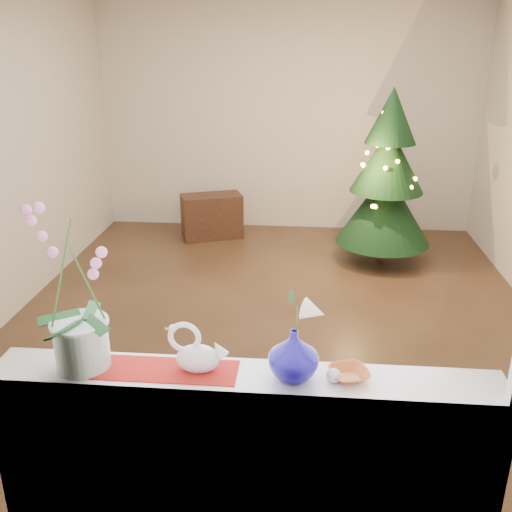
{
  "coord_description": "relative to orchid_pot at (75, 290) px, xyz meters",
  "views": [
    {
      "loc": [
        0.23,
        -4.43,
        2.26
      ],
      "look_at": [
        -0.04,
        -1.4,
        1.09
      ],
      "focal_mm": 40.0,
      "sensor_mm": 36.0,
      "label": 1
    }
  ],
  "objects": [
    {
      "name": "blue_vase",
      "position": [
        0.91,
        -0.01,
        -0.24
      ],
      "size": [
        0.31,
        0.31,
        0.26
      ],
      "primitive_type": "imported",
      "rotation": [
        0.0,
        0.0,
        0.37
      ],
      "color": "#0C076B",
      "rests_on": "windowsill"
    },
    {
      "name": "side_table",
      "position": [
        -0.17,
        4.37,
        -1.02
      ],
      "size": [
        0.77,
        0.57,
        0.52
      ],
      "primitive_type": "cube",
      "rotation": [
        0.0,
        0.0,
        0.35
      ],
      "color": "black",
      "rests_on": "ground"
    },
    {
      "name": "wall_front",
      "position": [
        0.7,
        -0.13,
        0.07
      ],
      "size": [
        4.5,
        0.1,
        2.7
      ],
      "primitive_type": "cube",
      "color": "beige",
      "rests_on": "ground"
    },
    {
      "name": "wall_back",
      "position": [
        0.7,
        4.87,
        0.07
      ],
      "size": [
        4.5,
        0.1,
        2.7
      ],
      "primitive_type": "cube",
      "color": "beige",
      "rests_on": "ground"
    },
    {
      "name": "orchid_pot",
      "position": [
        0.0,
        0.0,
        0.0
      ],
      "size": [
        0.27,
        0.27,
        0.73
      ],
      "primitive_type": null,
      "rotation": [
        0.0,
        0.0,
        0.08
      ],
      "color": "white",
      "rests_on": "windowsill"
    },
    {
      "name": "window_frame",
      "position": [
        0.7,
        -0.1,
        0.42
      ],
      "size": [
        2.22,
        0.06,
        1.6
      ],
      "primitive_type": null,
      "color": "white",
      "rests_on": "windowsill"
    },
    {
      "name": "paperweight",
      "position": [
        1.07,
        -0.02,
        -0.33
      ],
      "size": [
        0.08,
        0.08,
        0.06
      ],
      "primitive_type": "sphere",
      "rotation": [
        0.0,
        0.0,
        0.38
      ],
      "color": "silver",
      "rests_on": "windowsill"
    },
    {
      "name": "windowsill",
      "position": [
        0.7,
        0.0,
        -0.38
      ],
      "size": [
        2.2,
        0.26,
        0.04
      ],
      "primitive_type": "cube",
      "color": "white",
      "rests_on": "window_apron"
    },
    {
      "name": "swan",
      "position": [
        0.5,
        0.01,
        -0.26
      ],
      "size": [
        0.28,
        0.19,
        0.22
      ],
      "primitive_type": null,
      "rotation": [
        0.0,
        0.0,
        -0.32
      ],
      "color": "silver",
      "rests_on": "windowsill"
    },
    {
      "name": "runner",
      "position": [
        0.32,
        0.0,
        -0.36
      ],
      "size": [
        0.7,
        0.2,
        0.01
      ],
      "primitive_type": "cube",
      "color": "maroon",
      "rests_on": "windowsill"
    },
    {
      "name": "lily",
      "position": [
        0.91,
        -0.01,
        -0.01
      ],
      "size": [
        0.14,
        0.08,
        0.19
      ],
      "primitive_type": null,
      "color": "silver",
      "rests_on": "blue_vase"
    },
    {
      "name": "wall_left",
      "position": [
        -1.55,
        2.37,
        0.07
      ],
      "size": [
        0.1,
        5.0,
        2.7
      ],
      "primitive_type": "cube",
      "color": "beige",
      "rests_on": "ground"
    },
    {
      "name": "ground",
      "position": [
        0.7,
        2.37,
        -1.28
      ],
      "size": [
        5.0,
        5.0,
        0.0
      ],
      "primitive_type": "plane",
      "color": "#362416",
      "rests_on": "ground"
    },
    {
      "name": "window_apron",
      "position": [
        0.7,
        -0.09,
        -0.84
      ],
      "size": [
        2.2,
        0.08,
        0.88
      ],
      "primitive_type": "cube",
      "color": "white",
      "rests_on": "ground"
    },
    {
      "name": "amber_dish",
      "position": [
        1.14,
        0.01,
        -0.35
      ],
      "size": [
        0.18,
        0.18,
        0.04
      ],
      "primitive_type": "imported",
      "rotation": [
        0.0,
        0.0,
        0.32
      ],
      "color": "#AF4F22",
      "rests_on": "windowsill"
    },
    {
      "name": "xmas_tree",
      "position": [
        1.77,
        3.79,
        -0.38
      ],
      "size": [
        1.24,
        1.24,
        1.81
      ],
      "primitive_type": null,
      "rotation": [
        0.0,
        0.0,
        -0.3
      ],
      "color": "black",
      "rests_on": "ground"
    }
  ]
}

